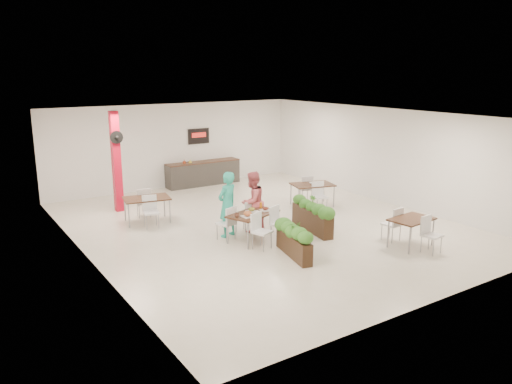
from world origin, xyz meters
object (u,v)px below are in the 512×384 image
Objects in this scene: side_table_a at (147,201)px; side_table_c at (411,223)px; planter_right at (312,214)px; planter_left at (294,237)px; diner_woman at (252,202)px; main_table at (253,217)px; service_counter at (203,173)px; side_table_b at (312,187)px; diner_man at (227,204)px; red_column at (116,161)px.

side_table_c is (4.86, -5.74, -0.02)m from side_table_a.
planter_left is at bearing -141.56° from planter_right.
side_table_a is 1.01× the size of side_table_c.
side_table_c is (2.72, -3.29, -0.23)m from diner_woman.
main_table is at bearing 134.30° from side_table_c.
planter_left is at bearing -102.13° from service_counter.
service_counter reaches higher than side_table_b.
diner_man is 1.05× the size of diner_woman.
main_table is at bearing -106.39° from service_counter.
planter_left is at bearing -119.65° from side_table_b.
planter_right is at bearing 139.19° from diner_man.
planter_left is at bearing -70.37° from red_column.
side_table_a is at bearing -178.35° from side_table_b.
red_column is 1.87× the size of diner_woman.
side_table_b is at bearing 45.13° from planter_left.
service_counter is (4.00, 1.86, -1.15)m from red_column.
diner_man is 1.08× the size of planter_left.
diner_woman is 3.36m from side_table_b.
service_counter is 1.56× the size of planter_right.
diner_man is at bearing 131.32° from side_table_c.
red_column is at bearing 113.28° from main_table.
red_column reaches higher than service_counter.
side_table_b is at bearing -3.01° from side_table_a.
planter_left is at bearing -82.74° from main_table.
side_table_c is (5.17, -7.39, -1.02)m from red_column.
side_table_a is (-1.74, 3.11, 0.00)m from main_table.
main_table is 1.08× the size of diner_man.
planter_left is at bearing 65.09° from diner_woman.
planter_left is 1.00× the size of side_table_b.
planter_left is 5.03m from side_table_a.
red_column is at bearing -155.00° from service_counter.
diner_woman reaches higher than planter_left.
diner_man reaches higher than planter_left.
planter_left is 1.01× the size of side_table_c.
side_table_a is at bearing -80.58° from diner_man.
red_column is 1.92× the size of planter_left.
service_counter is 1.55× the size of main_table.
diner_woman reaches higher than side_table_a.
side_table_a and side_table_c have the same top height.
planter_right is 1.15× the size of side_table_a.
diner_woman is 3.26m from side_table_a.
side_table_b reaches higher than planter_left.
main_table and side_table_b have the same top height.
service_counter is at bearing 54.23° from side_table_a.
main_table is 4.08m from side_table_c.
diner_man is 2.81m from side_table_a.
diner_woman is 1.02× the size of planter_left.
planter_right is at bearing -6.84° from main_table.
side_table_a is 7.52m from side_table_c.
main_table is at bearing 97.26° from planter_left.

